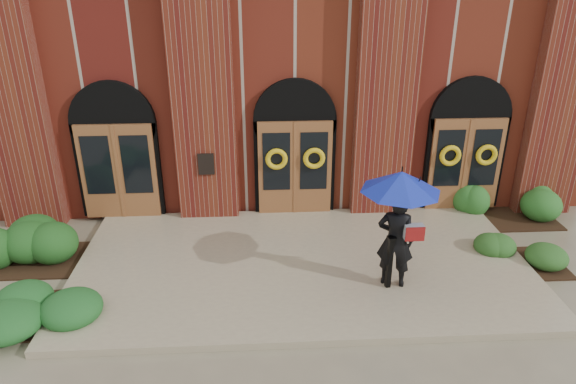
{
  "coord_description": "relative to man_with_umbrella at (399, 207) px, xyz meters",
  "views": [
    {
      "loc": [
        -0.89,
        -9.64,
        6.22
      ],
      "look_at": [
        -0.28,
        1.0,
        1.49
      ],
      "focal_mm": 32.0,
      "sensor_mm": 36.0,
      "label": 1
    }
  ],
  "objects": [
    {
      "name": "hedge_wall_left",
      "position": [
        -7.8,
        1.55,
        -1.46
      ],
      "size": [
        3.4,
        1.36,
        0.87
      ],
      "primitive_type": "ellipsoid",
      "color": "#1B4918",
      "rests_on": "ground"
    },
    {
      "name": "man_with_umbrella",
      "position": [
        0.0,
        0.0,
        0.0
      ],
      "size": [
        1.99,
        1.99,
        2.49
      ],
      "rotation": [
        0.0,
        0.0,
        2.82
      ],
      "color": "black",
      "rests_on": "landing"
    },
    {
      "name": "hedge_wall_right",
      "position": [
        3.42,
        2.98,
        -1.5
      ],
      "size": [
        3.09,
        1.24,
        0.79
      ],
      "primitive_type": "ellipsoid",
      "color": "#255D20",
      "rests_on": "ground"
    },
    {
      "name": "hedge_front_left",
      "position": [
        -6.88,
        -0.49,
        -1.61
      ],
      "size": [
        1.61,
        1.38,
        0.57
      ],
      "primitive_type": "ellipsoid",
      "color": "#1B511F",
      "rests_on": "ground"
    },
    {
      "name": "ground",
      "position": [
        -1.78,
        0.78,
        -1.9
      ],
      "size": [
        90.0,
        90.0,
        0.0
      ],
      "primitive_type": "plane",
      "color": "gray",
      "rests_on": "ground"
    },
    {
      "name": "metal_post",
      "position": [
        -0.12,
        -0.12,
        -1.14
      ],
      "size": [
        0.18,
        0.18,
        1.16
      ],
      "rotation": [
        0.0,
        0.0,
        0.18
      ],
      "color": "black",
      "rests_on": "landing"
    },
    {
      "name": "hedge_front_right",
      "position": [
        3.32,
        0.78,
        -1.64
      ],
      "size": [
        1.42,
        1.22,
        0.5
      ],
      "primitive_type": "ellipsoid",
      "color": "#25511D",
      "rests_on": "ground"
    },
    {
      "name": "landing",
      "position": [
        -1.78,
        0.93,
        -1.82
      ],
      "size": [
        10.0,
        5.3,
        0.15
      ],
      "primitive_type": "cube",
      "color": "tan",
      "rests_on": "ground"
    },
    {
      "name": "church_building",
      "position": [
        -1.78,
        9.56,
        1.61
      ],
      "size": [
        16.2,
        12.53,
        7.0
      ],
      "color": "maroon",
      "rests_on": "ground"
    }
  ]
}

